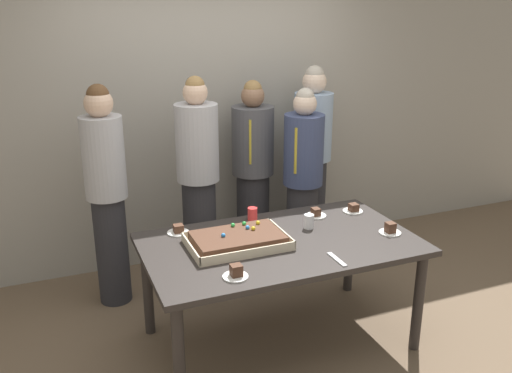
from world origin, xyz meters
TOP-DOWN VIEW (x-y plane):
  - ground_plane at (0.00, 0.00)m, footprint 12.00×12.00m
  - interior_back_panel at (0.00, 1.60)m, footprint 8.00×0.12m
  - party_table at (0.00, 0.00)m, footprint 1.79×1.03m
  - sheet_cake at (-0.28, 0.05)m, footprint 0.64×0.42m
  - plated_slice_near_left at (-0.59, 0.38)m, footprint 0.15×0.15m
  - plated_slice_near_right at (0.75, -0.16)m, footprint 0.15×0.15m
  - plated_slice_far_left at (0.43, 0.30)m, footprint 0.15×0.15m
  - plated_slice_far_right at (-0.44, -0.35)m, footprint 0.15×0.15m
  - plated_slice_center_front at (0.73, 0.28)m, footprint 0.15×0.15m
  - drink_cup_nearest at (0.28, 0.13)m, footprint 0.07×0.07m
  - drink_cup_middle at (-0.04, 0.40)m, footprint 0.07×0.07m
  - cake_server_utensil at (0.21, -0.38)m, footprint 0.03×0.20m
  - person_serving_front at (0.30, 1.23)m, footprint 0.36×0.36m
  - person_green_shirt_behind at (-0.97, 0.99)m, footprint 0.31×0.31m
  - person_striped_tie_right at (-0.26, 1.01)m, footprint 0.34×0.34m
  - person_far_right_suit at (0.60, 0.87)m, footprint 0.33×0.33m
  - person_left_edge_reaching at (0.87, 1.23)m, footprint 0.34×0.34m

SIDE VIEW (x-z plane):
  - ground_plane at x=0.00m, z-range 0.00..0.00m
  - party_table at x=0.00m, z-range 0.30..1.05m
  - cake_server_utensil at x=0.21m, z-range 0.75..0.76m
  - plated_slice_near_left at x=-0.59m, z-range 0.74..0.80m
  - plated_slice_far_left at x=0.43m, z-range 0.74..0.81m
  - plated_slice_center_front at x=0.73m, z-range 0.74..0.81m
  - plated_slice_near_right at x=0.75m, z-range 0.74..0.82m
  - plated_slice_far_right at x=-0.44m, z-range 0.74..0.82m
  - sheet_cake at x=-0.28m, z-range 0.74..0.84m
  - drink_cup_nearest at x=0.28m, z-range 0.75..0.85m
  - drink_cup_middle at x=-0.04m, z-range 0.75..0.85m
  - person_far_right_suit at x=0.60m, z-range 0.03..1.64m
  - person_serving_front at x=0.30m, z-range 0.02..1.66m
  - person_striped_tie_right at x=-0.26m, z-range 0.03..1.76m
  - person_green_shirt_behind at x=-0.97m, z-range 0.05..1.76m
  - person_left_edge_reaching at x=0.87m, z-range 0.04..1.77m
  - interior_back_panel at x=0.00m, z-range 0.00..3.00m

